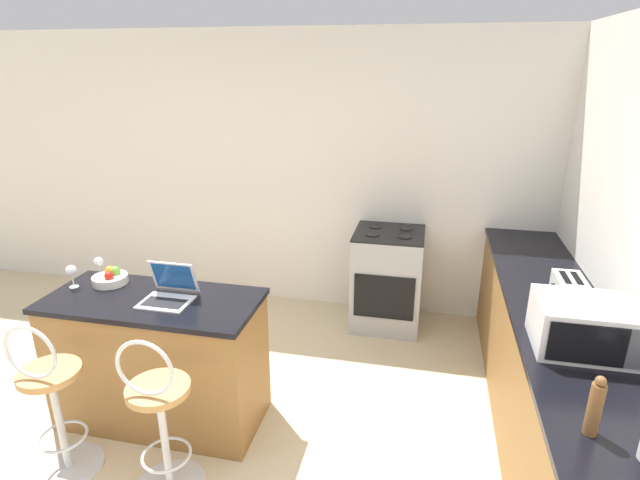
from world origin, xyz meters
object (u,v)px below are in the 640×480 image
object	(u,v)px
bar_stool_far	(160,421)
wine_glass_short	(71,271)
microwave	(586,326)
pepper_mill	(595,407)
stove_range	(387,279)
toaster	(568,293)
laptop	(169,291)
wine_glass_tall	(99,263)
bar_stool_near	(53,403)
fruit_bowl	(111,278)

from	to	relation	value
bar_stool_far	wine_glass_short	size ratio (longest dim) A/B	6.58
microwave	pepper_mill	bearing A→B (deg)	-101.57
bar_stool_far	stove_range	distance (m)	2.43
toaster	stove_range	distance (m)	1.76
wine_glass_short	pepper_mill	bearing A→B (deg)	-14.49
bar_stool_far	microwave	world-z (taller)	microwave
pepper_mill	wine_glass_short	xyz separation A→B (m)	(-2.95, 0.76, -0.01)
laptop	pepper_mill	size ratio (longest dim) A/B	1.13
wine_glass_short	wine_glass_tall	bearing A→B (deg)	71.83
bar_stool_near	wine_glass_tall	xyz separation A→B (m)	(-0.19, 0.81, 0.52)
laptop	stove_range	size ratio (longest dim) A/B	0.33
wine_glass_tall	microwave	bearing A→B (deg)	-5.26
bar_stool_far	microwave	distance (m)	2.29
laptop	toaster	bearing A→B (deg)	9.78
stove_range	fruit_bowl	bearing A→B (deg)	-139.61
toaster	pepper_mill	world-z (taller)	pepper_mill
bar_stool_far	pepper_mill	world-z (taller)	pepper_mill
microwave	toaster	size ratio (longest dim) A/B	1.84
pepper_mill	wine_glass_tall	world-z (taller)	pepper_mill
microwave	fruit_bowl	distance (m)	2.89
bar_stool_near	pepper_mill	size ratio (longest dim) A/B	3.83
stove_range	laptop	bearing A→B (deg)	-127.35
bar_stool_near	laptop	world-z (taller)	laptop
pepper_mill	fruit_bowl	size ratio (longest dim) A/B	1.16
laptop	pepper_mill	bearing A→B (deg)	-18.22
bar_stool_near	wine_glass_tall	size ratio (longest dim) A/B	7.10
laptop	bar_stool_far	bearing A→B (deg)	-70.16
microwave	toaster	xyz separation A→B (m)	(0.03, 0.47, -0.03)
bar_stool_near	bar_stool_far	world-z (taller)	same
bar_stool_near	wine_glass_tall	world-z (taller)	wine_glass_tall
wine_glass_tall	toaster	bearing A→B (deg)	3.69
microwave	wine_glass_tall	distance (m)	3.03
bar_stool_near	fruit_bowl	world-z (taller)	bar_stool_near
pepper_mill	stove_range	bearing A→B (deg)	113.10
bar_stool_near	microwave	world-z (taller)	microwave
toaster	wine_glass_tall	size ratio (longest dim) A/B	1.90
bar_stool_far	laptop	bearing A→B (deg)	109.84
laptop	wine_glass_short	bearing A→B (deg)	178.00
stove_range	fruit_bowl	distance (m)	2.34
wine_glass_short	wine_glass_tall	size ratio (longest dim) A/B	1.08
laptop	bar_stool_near	bearing A→B (deg)	-127.59
laptop	toaster	world-z (taller)	laptop
microwave	stove_range	bearing A→B (deg)	124.26
bar_stool_near	stove_range	bearing A→B (deg)	52.58
microwave	wine_glass_short	size ratio (longest dim) A/B	3.23
bar_stool_near	wine_glass_tall	bearing A→B (deg)	103.30
wine_glass_short	stove_range	bearing A→B (deg)	39.34
microwave	fruit_bowl	size ratio (longest dim) A/B	2.19
stove_range	bar_stool_far	bearing A→B (deg)	-114.83
bar_stool_near	microwave	distance (m)	2.93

